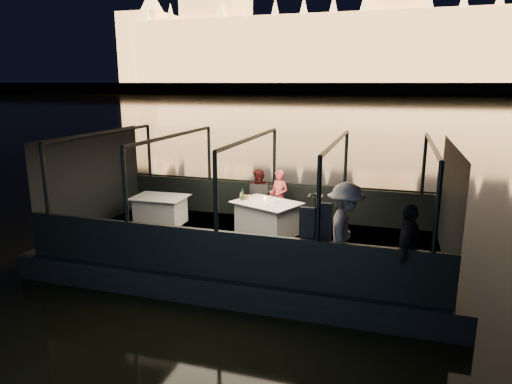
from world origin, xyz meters
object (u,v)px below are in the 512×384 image
(person_woman_coral, at_px, (279,194))
(passenger_stripe, at_px, (345,234))
(dining_table_aft, at_px, (160,209))
(passenger_dark, at_px, (408,247))
(coat_stand, at_px, (314,235))
(dining_table_central, at_px, (267,218))
(wine_bottle, at_px, (242,194))
(person_man_maroon, at_px, (260,192))
(chair_port_right, at_px, (275,206))
(chair_port_left, at_px, (257,208))

(person_woman_coral, height_order, passenger_stripe, passenger_stripe)
(dining_table_aft, height_order, person_woman_coral, person_woman_coral)
(person_woman_coral, distance_m, passenger_dark, 4.41)
(coat_stand, distance_m, passenger_stripe, 0.60)
(dining_table_central, relative_size, wine_bottle, 5.24)
(dining_table_aft, height_order, wine_bottle, wine_bottle)
(coat_stand, height_order, passenger_stripe, passenger_stripe)
(dining_table_aft, distance_m, person_man_maroon, 2.52)
(chair_port_right, bearing_deg, person_man_maroon, 149.82)
(chair_port_left, xyz_separation_m, person_woman_coral, (0.49, 0.32, 0.30))
(coat_stand, xyz_separation_m, person_man_maroon, (-1.97, 3.32, -0.15))
(chair_port_right, height_order, passenger_dark, passenger_dark)
(dining_table_aft, relative_size, person_man_maroon, 0.98)
(passenger_stripe, height_order, wine_bottle, passenger_stripe)
(coat_stand, relative_size, passenger_stripe, 0.92)
(chair_port_right, height_order, person_woman_coral, person_woman_coral)
(chair_port_right, distance_m, person_man_maroon, 0.54)
(dining_table_central, height_order, person_woman_coral, person_woman_coral)
(person_man_maroon, distance_m, passenger_stripe, 3.85)
(passenger_dark, distance_m, wine_bottle, 4.37)
(dining_table_aft, distance_m, coat_stand, 4.93)
(dining_table_central, bearing_deg, dining_table_aft, 179.87)
(dining_table_aft, relative_size, passenger_dark, 0.83)
(dining_table_aft, height_order, person_man_maroon, person_man_maroon)
(person_man_maroon, bearing_deg, wine_bottle, -82.58)
(dining_table_aft, bearing_deg, passenger_stripe, -23.21)
(person_woman_coral, relative_size, wine_bottle, 4.96)
(coat_stand, distance_m, wine_bottle, 3.21)
(person_woman_coral, height_order, wine_bottle, person_woman_coral)
(passenger_stripe, bearing_deg, chair_port_right, 32.03)
(coat_stand, bearing_deg, wine_bottle, 131.34)
(passenger_stripe, bearing_deg, person_man_maroon, 36.44)
(person_woman_coral, bearing_deg, chair_port_left, -122.27)
(person_woman_coral, xyz_separation_m, person_man_maroon, (-0.52, 0.06, 0.00))
(dining_table_aft, bearing_deg, coat_stand, -29.24)
(chair_port_left, xyz_separation_m, passenger_dark, (3.46, -2.94, 0.40))
(chair_port_left, distance_m, chair_port_right, 0.49)
(dining_table_aft, relative_size, chair_port_left, 1.33)
(coat_stand, bearing_deg, dining_table_aft, 150.76)
(passenger_stripe, distance_m, wine_bottle, 3.32)
(passenger_stripe, relative_size, wine_bottle, 6.45)
(dining_table_central, distance_m, coat_stand, 2.88)
(wine_bottle, bearing_deg, chair_port_right, 53.64)
(dining_table_central, bearing_deg, passenger_dark, -38.06)
(dining_table_central, distance_m, person_man_maroon, 1.10)
(dining_table_central, bearing_deg, person_woman_coral, 85.10)
(person_man_maroon, height_order, passenger_dark, passenger_dark)
(chair_port_left, relative_size, coat_stand, 0.60)
(wine_bottle, bearing_deg, dining_table_central, -1.77)
(passenger_stripe, xyz_separation_m, passenger_dark, (1.04, -0.35, 0.00))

